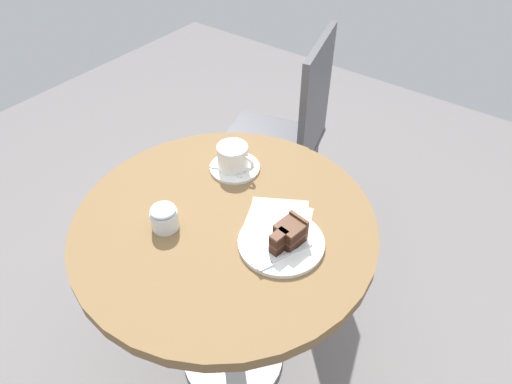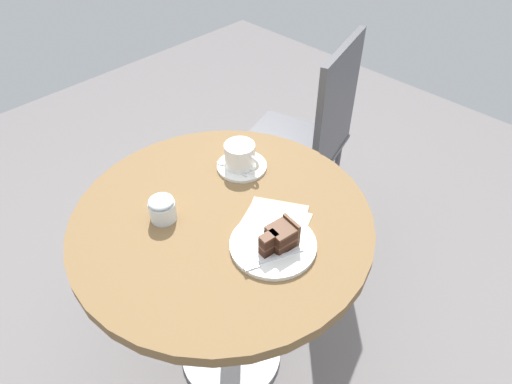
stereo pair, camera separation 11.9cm
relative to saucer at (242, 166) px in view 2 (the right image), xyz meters
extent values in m
cube|color=slate|center=(0.11, -0.18, -0.71)|extent=(4.40, 4.40, 0.01)
cylinder|color=brown|center=(0.11, -0.18, -0.02)|extent=(0.79, 0.79, 0.03)
cylinder|color=silver|center=(0.11, -0.18, -0.37)|extent=(0.07, 0.07, 0.65)
cylinder|color=silver|center=(0.11, -0.18, -0.70)|extent=(0.35, 0.35, 0.02)
cylinder|color=white|center=(0.00, 0.00, 0.00)|extent=(0.15, 0.15, 0.01)
cylinder|color=white|center=(0.00, 0.00, 0.04)|extent=(0.09, 0.09, 0.07)
cylinder|color=beige|center=(0.00, 0.00, 0.08)|extent=(0.08, 0.08, 0.00)
torus|color=white|center=(0.05, 0.00, 0.04)|extent=(0.05, 0.01, 0.05)
cube|color=silver|center=(0.00, -0.03, 0.01)|extent=(0.09, 0.02, 0.00)
ellipsoid|color=silver|center=(-0.05, -0.04, 0.01)|extent=(0.02, 0.02, 0.00)
cylinder|color=white|center=(0.27, -0.16, 0.00)|extent=(0.21, 0.21, 0.01)
cube|color=#381E14|center=(0.29, -0.15, 0.02)|extent=(0.07, 0.07, 0.02)
cube|color=#381E14|center=(0.28, -0.19, 0.02)|extent=(0.03, 0.05, 0.02)
cube|color=#4C2B19|center=(0.29, -0.15, 0.03)|extent=(0.07, 0.07, 0.01)
cube|color=#4C2B19|center=(0.28, -0.19, 0.03)|extent=(0.03, 0.05, 0.01)
cube|color=#381E14|center=(0.29, -0.15, 0.05)|extent=(0.07, 0.07, 0.02)
cube|color=#381E14|center=(0.28, -0.19, 0.05)|extent=(0.03, 0.05, 0.02)
cube|color=#4C2B19|center=(0.29, -0.15, 0.06)|extent=(0.07, 0.07, 0.01)
cube|color=#4C2B19|center=(0.28, -0.19, 0.06)|extent=(0.03, 0.05, 0.01)
cube|color=#4C2B19|center=(0.29, -0.12, 0.04)|extent=(0.06, 0.02, 0.06)
cube|color=silver|center=(0.31, -0.18, 0.01)|extent=(0.05, 0.11, 0.00)
cube|color=silver|center=(0.28, -0.25, 0.01)|extent=(0.04, 0.04, 0.00)
cube|color=beige|center=(0.23, -0.11, 0.00)|extent=(0.21, 0.21, 0.00)
cube|color=beige|center=(0.22, -0.09, 0.00)|extent=(0.21, 0.21, 0.00)
cylinder|color=#4C4C51|center=(-0.40, 0.56, -0.49)|extent=(0.02, 0.02, 0.43)
cylinder|color=#4C4C51|center=(-0.31, 0.25, -0.49)|extent=(0.02, 0.02, 0.43)
cylinder|color=#4C4C51|center=(-0.08, 0.65, -0.49)|extent=(0.02, 0.02, 0.43)
cylinder|color=#4C4C51|center=(0.00, 0.34, -0.49)|extent=(0.02, 0.02, 0.43)
cube|color=#4C4C51|center=(-0.20, 0.45, -0.27)|extent=(0.47, 0.47, 0.02)
cube|color=#4C4C51|center=(-0.03, 0.50, -0.03)|extent=(0.12, 0.35, 0.45)
cylinder|color=silver|center=(0.01, -0.29, 0.02)|extent=(0.07, 0.07, 0.05)
ellipsoid|color=silver|center=(0.01, -0.29, 0.05)|extent=(0.06, 0.06, 0.02)
camera|label=1|loc=(0.66, -0.79, 0.83)|focal=32.00mm
camera|label=2|loc=(0.75, -0.71, 0.83)|focal=32.00mm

